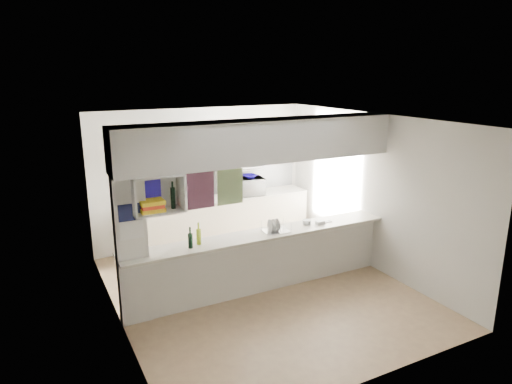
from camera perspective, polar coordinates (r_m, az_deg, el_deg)
floor at (r=7.15m, az=0.66°, el=-12.15°), size 4.80×4.80×0.00m
ceiling at (r=6.40m, az=0.73°, el=9.06°), size 4.80×4.80×0.00m
wall_back at (r=8.78m, az=-6.71°, el=1.95°), size 4.20×0.00×4.20m
wall_left at (r=6.01m, az=-17.32°, el=-4.74°), size 0.00×4.80×4.80m
wall_right at (r=7.84m, az=14.37°, el=0.00°), size 0.00×4.80×4.80m
servery_partition at (r=6.49m, az=-0.65°, el=0.70°), size 4.20×0.50×2.60m
cubby_shelf at (r=5.94m, az=-12.46°, el=-0.49°), size 0.65×0.35×0.50m
kitchen_run at (r=8.72m, az=-5.01°, el=-1.32°), size 3.60×0.63×2.24m
microwave at (r=8.83m, az=-1.03°, el=0.71°), size 0.66×0.49×0.34m
bowl at (r=8.79m, az=-0.83°, el=1.99°), size 0.27×0.27×0.07m
dish_rack at (r=6.84m, az=2.52°, el=-4.31°), size 0.41×0.33×0.21m
cup at (r=6.84m, az=2.41°, el=-4.45°), size 0.17×0.17×0.10m
wine_bottles at (r=6.33m, az=-7.67°, el=-5.73°), size 0.22×0.15×0.31m
plastic_tubs at (r=7.24m, az=7.09°, el=-3.76°), size 0.49×0.21×0.07m
utensil_jar at (r=8.39m, az=-11.09°, el=-1.06°), size 0.09×0.09×0.13m
knife_block at (r=8.63m, az=-6.39°, el=-0.13°), size 0.12×0.10×0.21m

